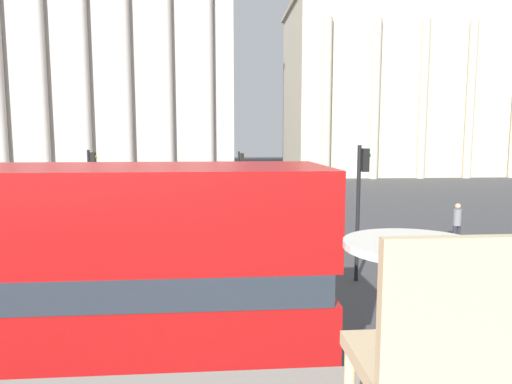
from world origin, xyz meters
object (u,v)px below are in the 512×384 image
at_px(plaza_building_right, 397,91).
at_px(pedestrian_olive, 286,222).
at_px(cafe_chair_0, 429,358).
at_px(traffic_light_mid, 91,182).
at_px(pedestrian_grey, 457,222).
at_px(cafe_dining_table, 413,287).
at_px(traffic_light_near, 361,194).
at_px(car_maroon, 251,218).
at_px(pedestrian_red, 95,191).
at_px(pedestrian_blue, 236,201).
at_px(traffic_light_far, 240,173).
at_px(plaza_building_left, 118,68).

distance_m(plaza_building_right, pedestrian_olive, 42.83).
relative_size(cafe_chair_0, plaza_building_right, 0.03).
height_order(traffic_light_mid, pedestrian_grey, traffic_light_mid).
bearing_deg(cafe_dining_table, plaza_building_right, 68.71).
xyz_separation_m(cafe_dining_table, pedestrian_grey, (8.74, 15.66, -2.76)).
bearing_deg(pedestrian_grey, traffic_light_near, -138.86).
height_order(cafe_dining_table, car_maroon, cafe_dining_table).
distance_m(cafe_chair_0, pedestrian_olive, 16.88).
xyz_separation_m(pedestrian_red, pedestrian_grey, (17.48, -11.94, 0.01)).
height_order(cafe_dining_table, traffic_light_mid, cafe_dining_table).
distance_m(traffic_light_near, pedestrian_grey, 6.90).
xyz_separation_m(car_maroon, pedestrian_olive, (1.19, -3.05, 0.35)).
bearing_deg(car_maroon, traffic_light_mid, -46.61).
relative_size(pedestrian_olive, pedestrian_grey, 1.02).
bearing_deg(cafe_chair_0, pedestrian_red, 100.70).
bearing_deg(pedestrian_blue, traffic_light_near, 155.37).
relative_size(cafe_dining_table, traffic_light_mid, 0.19).
relative_size(plaza_building_right, pedestrian_red, 15.22).
bearing_deg(traffic_light_near, plaza_building_right, 67.41).
bearing_deg(traffic_light_near, traffic_light_far, 103.90).
distance_m(plaza_building_left, pedestrian_red, 23.92).
height_order(plaza_building_left, traffic_light_mid, plaza_building_left).
distance_m(plaza_building_left, car_maroon, 34.01).
relative_size(cafe_dining_table, plaza_building_right, 0.03).
bearing_deg(pedestrian_olive, traffic_light_near, 8.56).
bearing_deg(traffic_light_mid, pedestrian_olive, -12.98).
bearing_deg(pedestrian_grey, car_maroon, 161.40).
height_order(cafe_dining_table, cafe_chair_0, cafe_chair_0).
height_order(cafe_chair_0, pedestrian_red, cafe_chair_0).
relative_size(plaza_building_left, pedestrian_blue, 15.48).
bearing_deg(pedestrian_blue, cafe_chair_0, 138.30).
height_order(traffic_light_near, pedestrian_blue, traffic_light_near).
xyz_separation_m(cafe_dining_table, car_maroon, (0.59, 19.01, -3.08)).
height_order(traffic_light_far, car_maroon, traffic_light_far).
bearing_deg(traffic_light_mid, cafe_chair_0, -71.77).
height_order(plaza_building_right, car_maroon, plaza_building_right).
relative_size(car_maroon, pedestrian_red, 2.40).
distance_m(cafe_chair_0, pedestrian_red, 29.58).
distance_m(cafe_dining_table, traffic_light_far, 24.17).
bearing_deg(pedestrian_grey, traffic_light_mid, 175.56).
bearing_deg(cafe_dining_table, pedestrian_grey, 60.85).
xyz_separation_m(cafe_chair_0, traffic_light_mid, (-6.06, 18.39, -1.22)).
bearing_deg(plaza_building_right, pedestrian_olive, -116.97).
bearing_deg(traffic_light_near, traffic_light_mid, 147.30).
distance_m(car_maroon, pedestrian_olive, 3.29).
xyz_separation_m(cafe_dining_table, plaza_building_right, (20.76, 53.28, 6.24)).
bearing_deg(cafe_chair_0, pedestrian_grey, 55.01).
relative_size(cafe_dining_table, traffic_light_far, 0.20).
distance_m(car_maroon, pedestrian_red, 12.69).
xyz_separation_m(cafe_dining_table, traffic_light_far, (0.32, 24.13, -1.41)).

